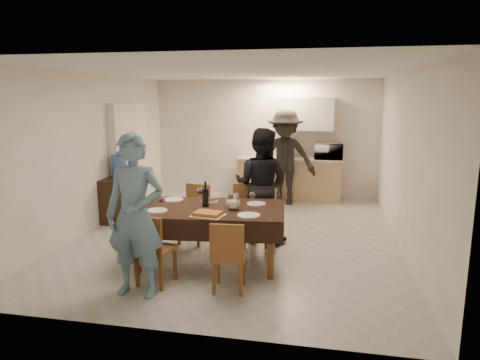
# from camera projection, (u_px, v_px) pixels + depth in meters

# --- Properties ---
(floor) EXTENTS (5.00, 6.00, 0.02)m
(floor) POSITION_uv_depth(u_px,v_px,m) (239.00, 235.00, 6.99)
(floor) COLOR #B5B6B0
(floor) RESTS_ON ground
(ceiling) EXTENTS (5.00, 6.00, 0.02)m
(ceiling) POSITION_uv_depth(u_px,v_px,m) (239.00, 71.00, 6.49)
(ceiling) COLOR white
(ceiling) RESTS_ON wall_back
(wall_back) EXTENTS (5.00, 0.02, 2.60)m
(wall_back) POSITION_uv_depth(u_px,v_px,m) (265.00, 138.00, 9.63)
(wall_back) COLOR white
(wall_back) RESTS_ON floor
(wall_front) EXTENTS (5.00, 0.02, 2.60)m
(wall_front) POSITION_uv_depth(u_px,v_px,m) (174.00, 201.00, 3.85)
(wall_front) COLOR white
(wall_front) RESTS_ON floor
(wall_left) EXTENTS (0.02, 6.00, 2.60)m
(wall_left) POSITION_uv_depth(u_px,v_px,m) (94.00, 152.00, 7.21)
(wall_left) COLOR white
(wall_left) RESTS_ON floor
(wall_right) EXTENTS (0.02, 6.00, 2.60)m
(wall_right) POSITION_uv_depth(u_px,v_px,m) (406.00, 161.00, 6.27)
(wall_right) COLOR white
(wall_right) RESTS_ON floor
(stub_partition) EXTENTS (0.15, 1.40, 2.10)m
(stub_partition) POSITION_uv_depth(u_px,v_px,m) (130.00, 157.00, 8.40)
(stub_partition) COLOR white
(stub_partition) RESTS_ON floor
(kitchen_base_cabinet) EXTENTS (2.20, 0.60, 0.86)m
(kitchen_base_cabinet) POSITION_uv_depth(u_px,v_px,m) (289.00, 180.00, 9.37)
(kitchen_base_cabinet) COLOR tan
(kitchen_base_cabinet) RESTS_ON floor
(kitchen_worktop) EXTENTS (2.24, 0.64, 0.05)m
(kitchen_worktop) POSITION_uv_depth(u_px,v_px,m) (290.00, 159.00, 9.29)
(kitchen_worktop) COLOR #AAABA5
(kitchen_worktop) RESTS_ON kitchen_base_cabinet
(upper_cabinet) EXTENTS (1.20, 0.34, 0.70)m
(upper_cabinet) POSITION_uv_depth(u_px,v_px,m) (305.00, 114.00, 9.18)
(upper_cabinet) COLOR silver
(upper_cabinet) RESTS_ON wall_back
(dining_table) EXTENTS (2.09, 1.34, 0.78)m
(dining_table) POSITION_uv_depth(u_px,v_px,m) (208.00, 210.00, 5.68)
(dining_table) COLOR black
(dining_table) RESTS_ON floor
(chair_near_left) EXTENTS (0.46, 0.47, 0.48)m
(chair_near_left) POSITION_uv_depth(u_px,v_px,m) (153.00, 243.00, 5.00)
(chair_near_left) COLOR brown
(chair_near_left) RESTS_ON floor
(chair_near_right) EXTENTS (0.41, 0.41, 0.46)m
(chair_near_right) POSITION_uv_depth(u_px,v_px,m) (228.00, 250.00, 4.84)
(chair_near_right) COLOR brown
(chair_near_right) RESTS_ON floor
(chair_far_left) EXTENTS (0.46, 0.47, 0.48)m
(chair_far_left) POSITION_uv_depth(u_px,v_px,m) (191.00, 210.00, 6.45)
(chair_far_left) COLOR brown
(chair_far_left) RESTS_ON floor
(chair_far_right) EXTENTS (0.59, 0.62, 0.51)m
(chair_far_right) POSITION_uv_depth(u_px,v_px,m) (250.00, 211.00, 6.26)
(chair_far_right) COLOR brown
(chair_far_right) RESTS_ON floor
(console) EXTENTS (0.43, 0.86, 0.79)m
(console) POSITION_uv_depth(u_px,v_px,m) (121.00, 199.00, 7.78)
(console) COLOR #321E10
(console) RESTS_ON floor
(water_jug) EXTENTS (0.27, 0.27, 0.40)m
(water_jug) POSITION_uv_depth(u_px,v_px,m) (119.00, 166.00, 7.67)
(water_jug) COLOR #436EC9
(water_jug) RESTS_ON console
(wine_bottle) EXTENTS (0.08, 0.08, 0.34)m
(wine_bottle) POSITION_uv_depth(u_px,v_px,m) (205.00, 194.00, 5.70)
(wine_bottle) COLOR black
(wine_bottle) RESTS_ON dining_table
(water_pitcher) EXTENTS (0.14, 0.14, 0.21)m
(water_pitcher) POSITION_uv_depth(u_px,v_px,m) (233.00, 202.00, 5.54)
(water_pitcher) COLOR white
(water_pitcher) RESTS_ON dining_table
(savoury_tart) EXTENTS (0.43, 0.35, 0.05)m
(savoury_tart) POSITION_uv_depth(u_px,v_px,m) (208.00, 214.00, 5.28)
(savoury_tart) COLOR #A97131
(savoury_tart) RESTS_ON dining_table
(salad_bowl) EXTENTS (0.18, 0.18, 0.07)m
(salad_bowl) POSITION_uv_depth(u_px,v_px,m) (233.00, 203.00, 5.78)
(salad_bowl) COLOR white
(salad_bowl) RESTS_ON dining_table
(mushroom_dish) EXTENTS (0.21, 0.21, 0.04)m
(mushroom_dish) POSITION_uv_depth(u_px,v_px,m) (210.00, 201.00, 5.95)
(mushroom_dish) COLOR white
(mushroom_dish) RESTS_ON dining_table
(wine_glass_a) EXTENTS (0.09, 0.09, 0.19)m
(wine_glass_a) POSITION_uv_depth(u_px,v_px,m) (162.00, 203.00, 5.52)
(wine_glass_a) COLOR white
(wine_glass_a) RESTS_ON dining_table
(wine_glass_b) EXTENTS (0.08, 0.08, 0.18)m
(wine_glass_b) POSITION_uv_depth(u_px,v_px,m) (252.00, 198.00, 5.79)
(wine_glass_b) COLOR white
(wine_glass_b) RESTS_ON dining_table
(wine_glass_c) EXTENTS (0.09, 0.09, 0.21)m
(wine_glass_c) POSITION_uv_depth(u_px,v_px,m) (200.00, 194.00, 5.98)
(wine_glass_c) COLOR white
(wine_glass_c) RESTS_ON dining_table
(plate_near_left) EXTENTS (0.26, 0.26, 0.02)m
(plate_near_left) POSITION_uv_depth(u_px,v_px,m) (157.00, 210.00, 5.50)
(plate_near_left) COLOR white
(plate_near_left) RESTS_ON dining_table
(plate_near_right) EXTENTS (0.29, 0.29, 0.02)m
(plate_near_right) POSITION_uv_depth(u_px,v_px,m) (249.00, 215.00, 5.27)
(plate_near_right) COLOR white
(plate_near_right) RESTS_ON dining_table
(plate_far_left) EXTENTS (0.29, 0.29, 0.02)m
(plate_far_left) POSITION_uv_depth(u_px,v_px,m) (173.00, 200.00, 6.07)
(plate_far_left) COLOR white
(plate_far_left) RESTS_ON dining_table
(plate_far_right) EXTENTS (0.26, 0.26, 0.01)m
(plate_far_right) POSITION_uv_depth(u_px,v_px,m) (256.00, 204.00, 5.85)
(plate_far_right) COLOR white
(plate_far_right) RESTS_ON dining_table
(microwave) EXTENTS (0.59, 0.40, 0.33)m
(microwave) POSITION_uv_depth(u_px,v_px,m) (329.00, 151.00, 9.10)
(microwave) COLOR silver
(microwave) RESTS_ON kitchen_worktop
(person_near) EXTENTS (0.68, 0.45, 1.85)m
(person_near) POSITION_uv_depth(u_px,v_px,m) (135.00, 216.00, 4.74)
(person_near) COLOR #618CA7
(person_near) RESTS_ON floor
(person_far) EXTENTS (0.97, 0.82, 1.77)m
(person_far) POSITION_uv_depth(u_px,v_px,m) (261.00, 185.00, 6.56)
(person_far) COLOR black
(person_far) RESTS_ON floor
(person_kitchen) EXTENTS (1.27, 0.73, 1.96)m
(person_kitchen) POSITION_uv_depth(u_px,v_px,m) (285.00, 158.00, 8.85)
(person_kitchen) COLOR black
(person_kitchen) RESTS_ON floor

